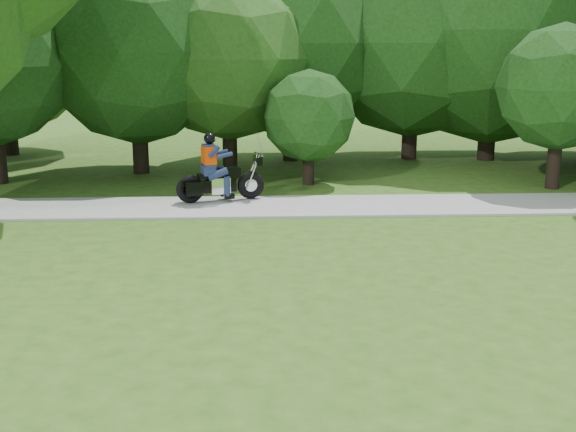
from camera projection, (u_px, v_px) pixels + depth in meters
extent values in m
plane|color=#305719|center=(487.00, 342.00, 9.51)|extent=(100.00, 100.00, 0.00)
cube|color=#9B9B96|center=(383.00, 205.00, 17.27)|extent=(60.00, 2.20, 0.06)
cylinder|color=black|center=(554.00, 159.00, 19.22)|extent=(0.37, 0.37, 1.61)
sphere|color=#183610|center=(561.00, 87.00, 18.78)|extent=(3.33, 3.33, 3.33)
cylinder|color=black|center=(410.00, 132.00, 24.08)|extent=(0.51, 0.51, 1.80)
sphere|color=#183610|center=(413.00, 43.00, 23.39)|extent=(6.18, 6.18, 6.18)
cylinder|color=black|center=(290.00, 133.00, 23.77)|extent=(0.51, 0.51, 1.80)
sphere|color=#183610|center=(290.00, 43.00, 23.08)|extent=(6.16, 6.16, 6.16)
cylinder|color=black|center=(140.00, 143.00, 21.45)|extent=(0.47, 0.47, 1.80)
sphere|color=#183610|center=(136.00, 51.00, 20.81)|extent=(5.45, 5.45, 5.45)
cylinder|color=black|center=(487.00, 133.00, 23.89)|extent=(0.56, 0.56, 1.80)
sphere|color=#183610|center=(494.00, 31.00, 23.12)|extent=(7.28, 7.28, 7.28)
cylinder|color=black|center=(309.00, 166.00, 19.83)|extent=(0.33, 0.33, 1.06)
sphere|color=#183610|center=(309.00, 116.00, 19.51)|extent=(2.54, 2.54, 2.54)
cylinder|color=black|center=(9.00, 129.00, 24.93)|extent=(0.52, 0.52, 1.80)
sphere|color=#183610|center=(1.00, 39.00, 24.22)|extent=(6.50, 6.50, 6.50)
cylinder|color=black|center=(230.00, 142.00, 21.66)|extent=(0.44, 0.44, 1.80)
sphere|color=#215117|center=(228.00, 58.00, 21.07)|extent=(4.86, 4.86, 4.86)
torus|color=black|center=(190.00, 189.00, 17.30)|extent=(0.71, 0.38, 0.68)
torus|color=black|center=(251.00, 185.00, 17.78)|extent=(0.71, 0.38, 0.68)
cube|color=black|center=(214.00, 186.00, 17.47)|extent=(1.11, 0.54, 0.31)
cube|color=silver|center=(220.00, 185.00, 17.52)|extent=(0.55, 0.45, 0.39)
cube|color=black|center=(229.00, 173.00, 17.53)|extent=(0.57, 0.43, 0.25)
cube|color=black|center=(208.00, 176.00, 17.37)|extent=(0.58, 0.45, 0.10)
cylinder|color=silver|center=(252.00, 171.00, 17.72)|extent=(0.38, 0.15, 0.88)
cylinder|color=silver|center=(258.00, 154.00, 17.67)|extent=(0.21, 0.61, 0.04)
cube|color=black|center=(194.00, 189.00, 17.11)|extent=(0.43, 0.23, 0.33)
cube|color=black|center=(190.00, 185.00, 17.50)|extent=(0.43, 0.23, 0.33)
cube|color=#1C2E4C|center=(208.00, 170.00, 17.34)|extent=(0.39, 0.44, 0.23)
cube|color=#1C2E4C|center=(209.00, 156.00, 17.26)|extent=(0.36, 0.47, 0.55)
cube|color=#E93A04|center=(209.00, 155.00, 17.26)|extent=(0.40, 0.51, 0.43)
sphere|color=black|center=(209.00, 138.00, 17.18)|extent=(0.27, 0.27, 0.27)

